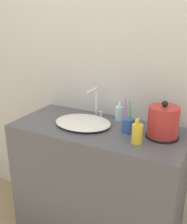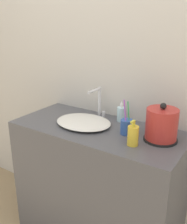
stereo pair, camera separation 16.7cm
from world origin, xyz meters
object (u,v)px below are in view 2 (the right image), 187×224
Objects in this scene: faucet at (99,101)px; toothbrush_cup at (127,126)px; lotion_bottle at (133,135)px; electric_kettle at (161,126)px; shampoo_bottle at (121,114)px.

toothbrush_cup reaches higher than faucet.
electric_kettle is at bearing 53.83° from lotion_bottle.
electric_kettle reaches higher than lotion_bottle.
shampoo_bottle is (-0.33, 0.14, -0.04)m from electric_kettle.
toothbrush_cup is at bearing -27.52° from faucet.
electric_kettle is 0.18m from lotion_bottle.
toothbrush_cup is at bearing -171.79° from electric_kettle.
shampoo_bottle is (0.17, 0.02, -0.07)m from faucet.
lotion_bottle reaches higher than shampoo_bottle.
toothbrush_cup is 1.52× the size of shampoo_bottle.
electric_kettle reaches higher than shampoo_bottle.
faucet is 0.49m from lotion_bottle.
electric_kettle is (0.50, -0.13, -0.03)m from faucet.
lotion_bottle is at bearing -34.39° from faucet.
shampoo_bottle is at bearing 5.55° from faucet.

